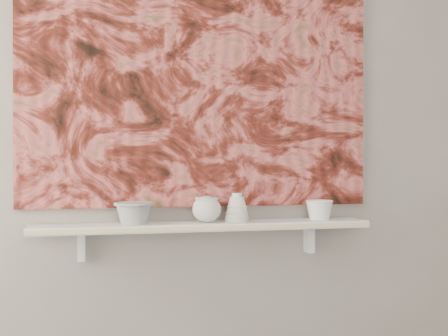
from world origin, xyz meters
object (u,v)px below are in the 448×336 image
object	(u,v)px
bowl_grey	(134,213)
bowl_white	(319,210)
bell_vessel	(237,207)
cup_cream	(207,209)
shelf	(203,226)
painting	(199,77)

from	to	relation	value
bowl_grey	bowl_white	xyz separation A→B (m)	(0.80, 0.00, -0.00)
bell_vessel	cup_cream	bearing A→B (deg)	180.00
bowl_white	bell_vessel	bearing A→B (deg)	180.00
shelf	cup_cream	distance (m)	0.07
bowl_grey	cup_cream	size ratio (longest dim) A/B	1.34
shelf	bowl_white	size ratio (longest dim) A/B	11.89
cup_cream	bell_vessel	size ratio (longest dim) A/B	0.98
painting	bowl_grey	xyz separation A→B (m)	(-0.29, -0.08, -0.56)
shelf	bell_vessel	bearing A→B (deg)	0.00
painting	bell_vessel	size ratio (longest dim) A/B	12.39
bell_vessel	shelf	bearing A→B (deg)	180.00
bell_vessel	bowl_white	bearing A→B (deg)	0.00
shelf	bell_vessel	distance (m)	0.16
cup_cream	bowl_white	xyz separation A→B (m)	(0.50, 0.00, -0.01)
bowl_grey	bowl_white	bearing A→B (deg)	0.00
cup_cream	bowl_white	world-z (taller)	cup_cream
bowl_grey	bowl_white	distance (m)	0.80
shelf	painting	xyz separation A→B (m)	(0.00, 0.08, 0.62)
shelf	painting	bearing A→B (deg)	90.00
shelf	bowl_white	distance (m)	0.51
bowl_grey	bell_vessel	xyz separation A→B (m)	(0.43, 0.00, 0.01)
bowl_white	bowl_grey	bearing A→B (deg)	180.00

